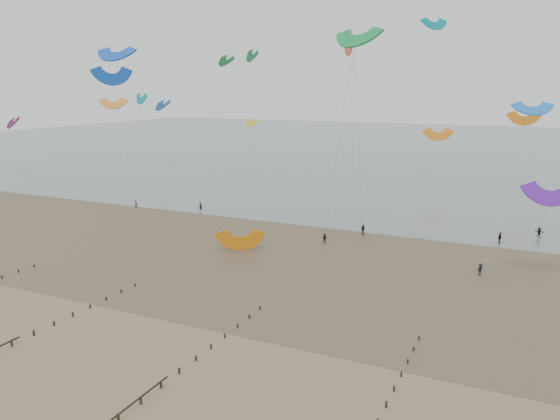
# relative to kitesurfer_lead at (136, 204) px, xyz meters

# --- Properties ---
(ground) EXTENTS (500.00, 500.00, 0.00)m
(ground) POSITION_rel_kitesurfer_lead_xyz_m (44.19, -48.84, -0.88)
(ground) COLOR brown
(ground) RESTS_ON ground
(sea_and_shore) EXTENTS (500.00, 665.00, 0.03)m
(sea_and_shore) POSITION_rel_kitesurfer_lead_xyz_m (40.11, -14.44, -0.87)
(sea_and_shore) COLOR #475654
(sea_and_shore) RESTS_ON ground
(kitesurfer_lead) EXTENTS (0.75, 0.75, 1.75)m
(kitesurfer_lead) POSITION_rel_kitesurfer_lead_xyz_m (0.00, 0.00, 0.00)
(kitesurfer_lead) COLOR black
(kitesurfer_lead) RESTS_ON ground
(kitesurfers) EXTENTS (85.00, 25.65, 1.90)m
(kitesurfers) POSITION_rel_kitesurfer_lead_xyz_m (69.85, 0.03, 0.02)
(kitesurfers) COLOR black
(kitesurfers) RESTS_ON ground
(grounded_kite) EXTENTS (8.20, 7.65, 3.60)m
(grounded_kite) POSITION_rel_kitesurfer_lead_xyz_m (34.57, -17.02, -0.88)
(grounded_kite) COLOR orange
(grounded_kite) RESTS_ON ground
(kites_airborne) EXTENTS (259.76, 120.92, 32.11)m
(kites_airborne) POSITION_rel_kitesurfer_lead_xyz_m (26.59, 44.14, 20.99)
(kites_airborne) COLOR #108A3B
(kites_airborne) RESTS_ON ground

